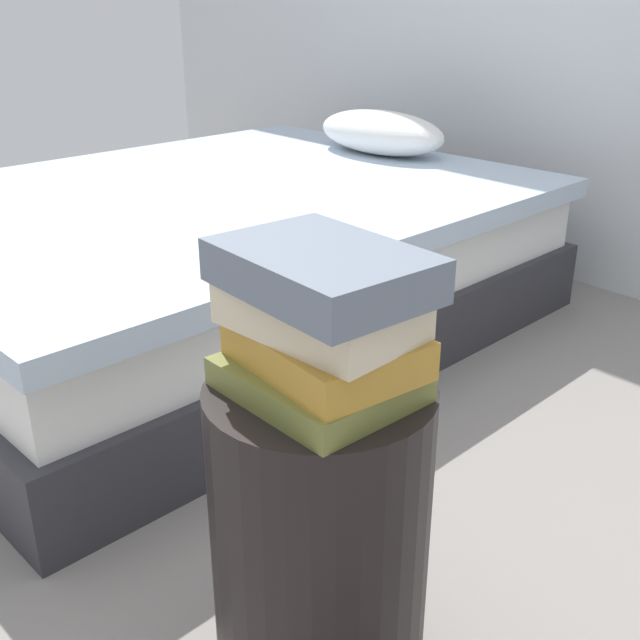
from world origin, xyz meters
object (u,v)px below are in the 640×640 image
Objects in this scene: bed at (220,256)px; side_table at (320,542)px; book_olive at (318,379)px; book_slate at (322,270)px; book_ochre at (324,348)px; book_cream at (320,310)px.

side_table is at bearing -31.58° from bed.
bed reaches higher than book_olive.
side_table is 0.44m from book_slate.
book_olive is 1.02× the size of book_ochre.
book_ochre reaches higher than book_olive.
book_ochre reaches higher than side_table.
book_slate reaches higher than bed.
book_olive is (0.01, -0.01, 0.29)m from side_table.
book_cream is (0.00, 0.00, 0.10)m from book_olive.
book_olive is at bearing -134.52° from book_ochre.
book_olive is at bearing -160.72° from book_cream.
book_slate is at bearing -3.64° from book_cream.
book_cream is at bearing 23.50° from book_olive.
book_slate is (0.00, 0.00, 0.06)m from book_cream.
book_slate reaches higher than book_olive.
bed is 1.50m from side_table.
side_table is 0.29m from book_olive.
book_ochre reaches higher than bed.
side_table is 2.10× the size of book_cream.
book_ochre is (1.33, -0.71, 0.36)m from bed.
bed is 7.59× the size of book_slate.
book_cream is (0.01, -0.01, 0.39)m from side_table.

